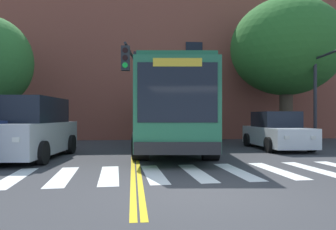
# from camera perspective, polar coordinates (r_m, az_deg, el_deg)

# --- Properties ---
(ground_plane) EXTENTS (120.00, 120.00, 0.00)m
(ground_plane) POSITION_cam_1_polar(r_m,az_deg,el_deg) (6.80, 5.76, -13.20)
(ground_plane) COLOR #38383A
(crosswalk) EXTENTS (14.47, 3.56, 0.01)m
(crosswalk) POSITION_cam_1_polar(r_m,az_deg,el_deg) (9.01, 4.92, -9.94)
(crosswalk) COLOR white
(crosswalk) RESTS_ON ground
(lane_line_yellow_inner) EXTENTS (0.12, 36.00, 0.01)m
(lane_line_yellow_inner) POSITION_cam_1_polar(r_m,az_deg,el_deg) (22.77, -6.16, -4.02)
(lane_line_yellow_inner) COLOR gold
(lane_line_yellow_inner) RESTS_ON ground
(lane_line_yellow_outer) EXTENTS (0.12, 36.00, 0.01)m
(lane_line_yellow_outer) POSITION_cam_1_polar(r_m,az_deg,el_deg) (22.77, -5.76, -4.02)
(lane_line_yellow_outer) COLOR gold
(lane_line_yellow_outer) RESTS_ON ground
(city_bus) EXTENTS (3.79, 11.16, 3.44)m
(city_bus) POSITION_cam_1_polar(r_m,az_deg,el_deg) (14.73, 0.97, 1.17)
(city_bus) COLOR #28704C
(city_bus) RESTS_ON ground
(car_silver_near_lane) EXTENTS (2.52, 5.15, 2.20)m
(car_silver_near_lane) POSITION_cam_1_polar(r_m,az_deg,el_deg) (12.76, -22.58, -2.34)
(car_silver_near_lane) COLOR #B7BABF
(car_silver_near_lane) RESTS_ON ground
(car_white_far_lane) EXTENTS (2.18, 4.64, 1.74)m
(car_white_far_lane) POSITION_cam_1_polar(r_m,az_deg,el_deg) (15.99, 18.33, -2.82)
(car_white_far_lane) COLOR white
(car_white_far_lane) RESTS_ON ground
(car_tan_behind_bus) EXTENTS (2.22, 4.07, 1.78)m
(car_tan_behind_bus) POSITION_cam_1_polar(r_m,az_deg,el_deg) (24.97, -2.51, -1.81)
(car_tan_behind_bus) COLOR tan
(car_tan_behind_bus) RESTS_ON ground
(traffic_light_near_corner) EXTENTS (0.65, 4.23, 4.75)m
(traffic_light_near_corner) POSITION_cam_1_polar(r_m,az_deg,el_deg) (15.92, 27.06, 5.97)
(traffic_light_near_corner) COLOR #28282D
(traffic_light_near_corner) RESTS_ON ground
(traffic_light_overhead) EXTENTS (0.67, 4.40, 4.98)m
(traffic_light_overhead) POSITION_cam_1_polar(r_m,az_deg,el_deg) (15.77, -6.42, 6.47)
(traffic_light_overhead) COLOR #28282D
(traffic_light_overhead) RESTS_ON ground
(street_tree_curbside_large) EXTENTS (6.85, 7.13, 8.20)m
(street_tree_curbside_large) POSITION_cam_1_polar(r_m,az_deg,el_deg) (20.21, 19.86, 10.96)
(street_tree_curbside_large) COLOR #4C3D2D
(street_tree_curbside_large) RESTS_ON ground
(building_facade) EXTENTS (38.58, 7.15, 10.69)m
(building_facade) POSITION_cam_1_polar(r_m,az_deg,el_deg) (25.17, 3.06, 8.56)
(building_facade) COLOR brown
(building_facade) RESTS_ON ground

